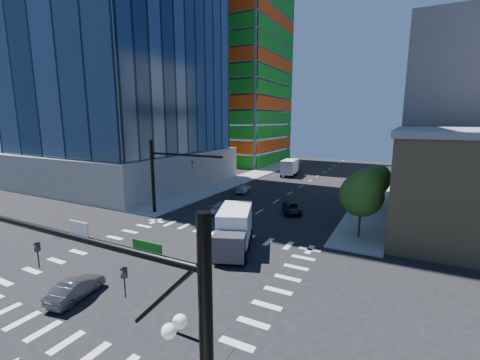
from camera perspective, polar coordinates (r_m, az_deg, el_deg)
The scene contains 16 objects.
ground at distance 26.69m, azimuth -13.12°, elevation -15.15°, with size 160.00×160.00×0.00m, color black.
road_markings at distance 26.69m, azimuth -13.12°, elevation -15.14°, with size 20.00×20.00×0.01m, color silver.
sidewalk_ne at distance 59.28m, azimuth 23.54°, elevation -1.42°, with size 5.00×60.00×0.15m, color gray.
sidewalk_nw at distance 65.66m, azimuth 1.29°, elevation 0.56°, with size 5.00×60.00×0.15m, color gray.
construction_building at distance 91.95m, azimuth -1.09°, elevation 18.76°, with size 25.16×34.50×70.60m.
bg_building_ne at distance 73.94m, azimuth 36.69°, elevation 10.47°, with size 24.00×30.00×28.00m, color slate.
signal_mast_se at distance 10.65m, azimuth -10.50°, elevation -26.87°, with size 10.51×2.48×9.00m.
signal_mast_nw at distance 39.80m, azimuth -13.71°, elevation 1.63°, with size 10.20×0.40×9.00m.
tree_south at distance 32.85m, azimuth 21.00°, elevation -2.05°, with size 4.16×4.16×6.82m.
tree_north at distance 44.71m, azimuth 23.13°, elevation 0.08°, with size 3.54×3.52×5.78m.
car_nb_far at distance 40.86m, azimuth 9.19°, elevation -4.95°, with size 2.10×4.56×1.27m, color black.
car_sb_near at distance 40.73m, azimuth -2.86°, elevation -4.84°, with size 1.84×4.53×1.32m, color white.
car_sb_mid at distance 51.53m, azimuth 0.59°, elevation -1.46°, with size 1.75×4.35×1.48m, color silver.
car_sb_cross at distance 24.48m, azimuth -27.16°, elevation -16.83°, with size 1.41×4.05×1.33m, color #46464A.
box_truck_near at distance 28.85m, azimuth -1.16°, elevation -9.45°, with size 5.17×7.42×3.58m.
box_truck_far at distance 68.22m, azimuth 8.97°, elevation 2.04°, with size 3.35×6.77×3.44m.
Camera 1 is at (15.96, -18.07, 11.44)m, focal length 24.00 mm.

